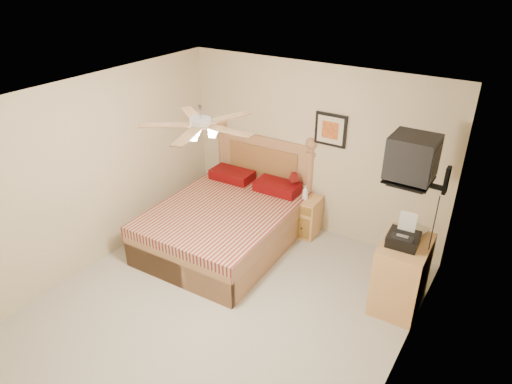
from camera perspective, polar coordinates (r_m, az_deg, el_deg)
floor at (r=5.65m, az=-4.25°, el=-14.21°), size 4.50×4.50×0.00m
ceiling at (r=4.40m, az=-5.39°, el=10.86°), size 4.00×4.50×0.04m
wall_back at (r=6.63m, az=7.02°, el=5.19°), size 4.00×0.04×2.50m
wall_front at (r=3.77m, az=-26.84°, el=-17.89°), size 4.00×0.04×2.50m
wall_left at (r=6.20m, az=-19.71°, el=2.05°), size 0.04×4.50×2.50m
wall_right at (r=4.20m, az=18.04°, el=-10.70°), size 0.04×4.50×2.50m
bed at (r=6.34m, az=-4.06°, el=-1.04°), size 1.77×2.29×1.45m
nightstand at (r=6.86m, az=5.59°, el=-2.82°), size 0.57×0.44×0.59m
table_lamp at (r=6.75m, az=4.77°, el=1.13°), size 0.20×0.20×0.33m
lotion_bottle at (r=6.62m, az=6.18°, el=-0.07°), size 0.11×0.11×0.22m
framed_picture at (r=6.38m, az=9.32°, el=7.68°), size 0.46×0.04×0.46m
dresser at (r=5.67m, az=17.68°, el=-9.76°), size 0.54×0.76×0.88m
fax_machine at (r=5.29m, az=18.09°, el=-4.65°), size 0.36×0.38×0.35m
magazine_lower at (r=5.64m, az=18.32°, el=-4.50°), size 0.25×0.29×0.02m
magazine_upper at (r=5.65m, az=18.36°, el=-4.19°), size 0.28×0.34×0.02m
wall_tv at (r=5.12m, az=20.52°, el=3.39°), size 0.56×0.46×0.58m
ceiling_fan at (r=4.29m, az=-6.95°, el=8.39°), size 1.14×1.14×0.28m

